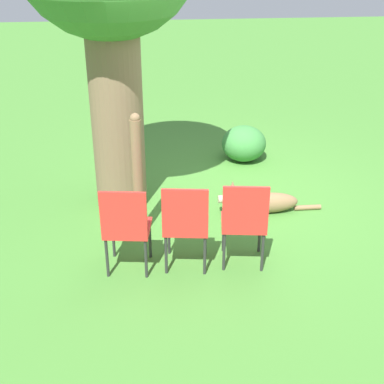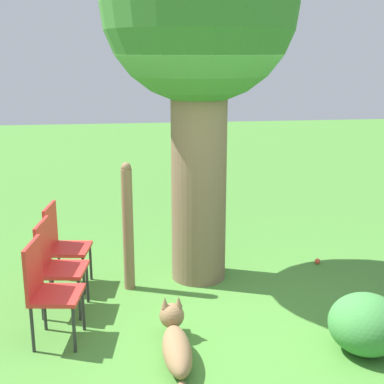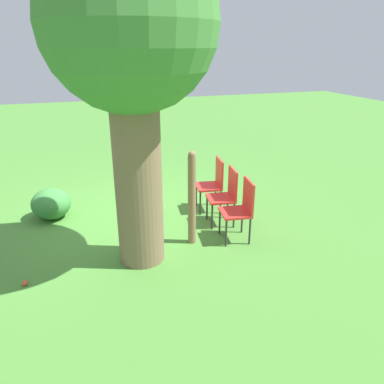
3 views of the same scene
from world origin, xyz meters
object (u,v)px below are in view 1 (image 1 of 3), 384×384
Objects in this scene: red_chair_0 at (244,219)px; fence_post at (138,176)px; red_chair_2 at (126,225)px; tennis_ball at (112,155)px; dog at (260,202)px; red_chair_1 at (186,222)px.

fence_post is at bearing 62.49° from red_chair_0.
tennis_ball is (3.02, 0.27, -0.50)m from red_chair_2.
tennis_ball is (1.93, 1.83, -0.11)m from dog.
red_chair_2 reaches higher than tennis_ball.
red_chair_2 is 3.07m from tennis_ball.
red_chair_1 is at bearing -148.36° from fence_post.
dog is 1.59m from fence_post.
fence_post reaches higher than red_chair_0.
tennis_ball is at bearing 13.03° from red_chair_2.
red_chair_0 and red_chair_1 have the same top height.
red_chair_0 is 3.38m from tennis_ball.
dog is 2.66m from tennis_ball.
dog is 18.71× the size of tennis_ball.
red_chair_2 is (-0.72, 0.13, -0.18)m from fence_post.
red_chair_0 is 1.15m from red_chair_2.
red_chair_2 is at bearing 97.69° from red_chair_0.
fence_post reaches higher than red_chair_1.
fence_post is at bearing -170.26° from tennis_ball.
red_chair_0 is at bearing -82.31° from red_chair_1.
dog is at bearing -136.51° from tennis_ball.
red_chair_1 reaches higher than tennis_ball.
dog reaches higher than tennis_ball.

